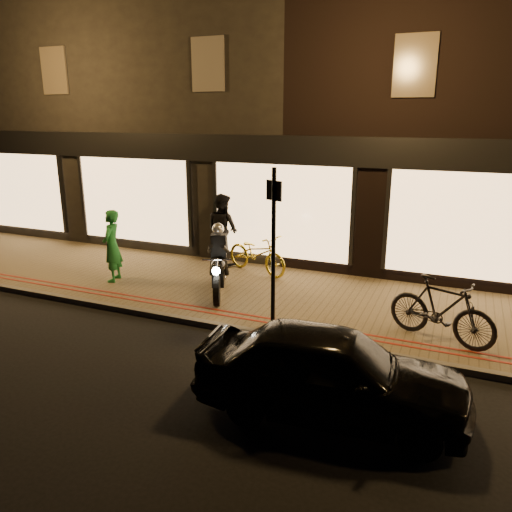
{
  "coord_description": "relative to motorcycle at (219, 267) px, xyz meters",
  "views": [
    {
      "loc": [
        4.29,
        -7.84,
        4.0
      ],
      "look_at": [
        0.33,
        1.53,
        1.1
      ],
      "focal_mm": 35.0,
      "sensor_mm": 36.0,
      "label": 1
    }
  ],
  "objects": [
    {
      "name": "bicycle_dark",
      "position": [
        4.69,
        -0.62,
        -0.03
      ],
      "size": [
        2.0,
        1.19,
        1.16
      ],
      "primitive_type": "imported",
      "rotation": [
        0.0,
        0.0,
        1.21
      ],
      "color": "black",
      "rests_on": "sidewalk"
    },
    {
      "name": "person_dark",
      "position": [
        -0.96,
        2.12,
        0.33
      ],
      "size": [
        1.14,
        1.04,
        1.9
      ],
      "primitive_type": "imported",
      "rotation": [
        0.0,
        0.0,
        2.71
      ],
      "color": "black",
      "rests_on": "sidewalk"
    },
    {
      "name": "red_kerb_lines",
      "position": [
        0.57,
        -0.99,
        -0.61
      ],
      "size": [
        50.0,
        0.26,
        0.01
      ],
      "color": "maroon",
      "rests_on": "sidewalk"
    },
    {
      "name": "parked_car",
      "position": [
        3.43,
        -3.37,
        -0.1
      ],
      "size": [
        3.82,
        1.79,
        1.26
      ],
      "primitive_type": "imported",
      "rotation": [
        0.0,
        0.0,
        1.65
      ],
      "color": "black",
      "rests_on": "ground"
    },
    {
      "name": "ground",
      "position": [
        0.57,
        -1.54,
        -0.73
      ],
      "size": [
        90.0,
        90.0,
        0.0
      ],
      "primitive_type": "plane",
      "color": "black",
      "rests_on": "ground"
    },
    {
      "name": "sidewalk",
      "position": [
        0.57,
        0.46,
        -0.67
      ],
      "size": [
        50.0,
        4.0,
        0.12
      ],
      "primitive_type": "cube",
      "color": "brown",
      "rests_on": "ground"
    },
    {
      "name": "building_row",
      "position": [
        0.57,
        7.45,
        3.51
      ],
      "size": [
        48.0,
        10.11,
        8.5
      ],
      "color": "black",
      "rests_on": "ground"
    },
    {
      "name": "bicycle_gold",
      "position": [
        0.18,
        1.76,
        -0.11
      ],
      "size": [
        2.02,
        1.31,
        1.0
      ],
      "primitive_type": "imported",
      "rotation": [
        0.0,
        0.0,
        1.2
      ],
      "color": "gold",
      "rests_on": "sidewalk"
    },
    {
      "name": "motorcycle",
      "position": [
        0.0,
        0.0,
        0.0
      ],
      "size": [
        0.92,
        1.83,
        1.59
      ],
      "rotation": [
        0.0,
        0.0,
        0.41
      ],
      "color": "black",
      "rests_on": "sidewalk"
    },
    {
      "name": "kerb_stone",
      "position": [
        0.57,
        -1.49,
        -0.67
      ],
      "size": [
        50.0,
        0.14,
        0.12
      ],
      "primitive_type": "cube",
      "color": "#59544C",
      "rests_on": "ground"
    },
    {
      "name": "sign_post",
      "position": [
        1.78,
        -1.29,
        1.06
      ],
      "size": [
        0.33,
        0.16,
        3.0
      ],
      "rotation": [
        0.0,
        0.0,
        -0.4
      ],
      "color": "black",
      "rests_on": "sidewalk"
    },
    {
      "name": "person_green",
      "position": [
        -2.75,
        -0.16,
        0.25
      ],
      "size": [
        0.57,
        0.72,
        1.73
      ],
      "primitive_type": "imported",
      "rotation": [
        0.0,
        0.0,
        -1.29
      ],
      "color": "#207B32",
      "rests_on": "sidewalk"
    }
  ]
}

